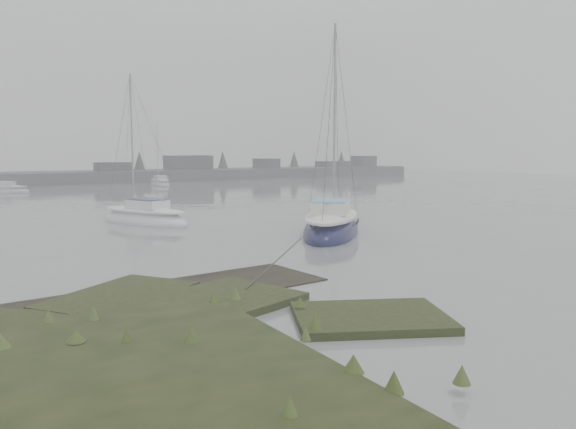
% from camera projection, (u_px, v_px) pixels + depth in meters
% --- Properties ---
extents(ground, '(160.00, 160.00, 0.00)m').
position_uv_depth(ground, '(80.00, 208.00, 38.73)').
color(ground, slate).
rests_on(ground, ground).
extents(far_shoreline, '(60.00, 8.00, 4.15)m').
position_uv_depth(far_shoreline, '(232.00, 173.00, 79.57)').
color(far_shoreline, '#4C4F51').
rests_on(far_shoreline, ground).
extents(sailboat_main, '(6.96, 7.37, 10.79)m').
position_uv_depth(sailboat_main, '(331.00, 227.00, 26.74)').
color(sailboat_main, '#101135').
rests_on(sailboat_main, ground).
extents(sailboat_white, '(4.52, 6.50, 8.78)m').
position_uv_depth(sailboat_white, '(145.00, 218.00, 30.72)').
color(sailboat_white, silver).
rests_on(sailboat_white, ground).
extents(sailboat_far_b, '(2.07, 5.36, 7.42)m').
position_uv_depth(sailboat_far_b, '(160.00, 184.00, 63.63)').
color(sailboat_far_b, silver).
rests_on(sailboat_far_b, ground).
extents(sailboat_far_c, '(5.14, 3.85, 7.02)m').
position_uv_depth(sailboat_far_c, '(3.00, 191.00, 52.77)').
color(sailboat_far_c, '#ACB1B6').
rests_on(sailboat_far_c, ground).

